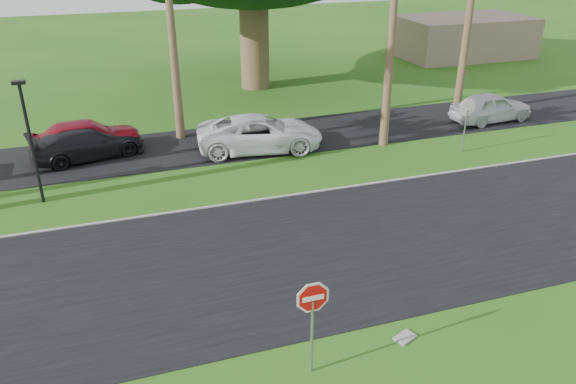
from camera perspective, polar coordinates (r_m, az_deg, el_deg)
The scene contains 13 objects.
ground at distance 15.92m, azimuth -3.20°, elevation -11.02°, with size 120.00×120.00×0.00m, color #245615.
road at distance 17.51m, azimuth -4.96°, elevation -7.26°, with size 120.00×8.00×0.02m, color black.
parking_strip at distance 26.81m, azimuth -10.34°, elevation 4.47°, with size 120.00×5.00×0.02m, color black.
curb at distance 20.96m, azimuth -7.61°, elevation -1.47°, with size 120.00×0.12×0.06m, color gray.
stop_sign_near at distance 12.69m, azimuth 2.51°, elevation -11.85°, with size 1.05×0.07×2.62m.
stop_sign_far at distance 26.56m, azimuth 17.71°, elevation 7.50°, with size 1.05×0.07×2.62m.
streetlight_right at distance 22.15m, azimuth -24.76°, elevation 5.23°, with size 0.45×0.25×4.64m.
building_far at distance 47.70m, azimuth 17.35°, elevation 14.85°, with size 10.00×6.00×3.00m, color gray.
car_red at distance 26.93m, azimuth -19.83°, elevation 5.27°, with size 1.93×4.79×1.63m, color maroon.
car_dark at distance 26.50m, azimuth -19.68°, elevation 4.72°, with size 1.99×4.89×1.42m, color black.
car_minivan at distance 25.89m, azimuth -2.86°, elevation 5.95°, with size 2.64×5.73×1.59m, color white.
car_pickup at distance 31.72m, azimuth 19.93°, elevation 8.09°, with size 1.79×4.45×1.52m, color silver.
utility_slab at distance 14.96m, azimuth 11.80°, elevation -14.26°, with size 0.55×0.35×0.06m, color gray.
Camera 1 is at (-3.18, -12.38, 9.48)m, focal length 35.00 mm.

